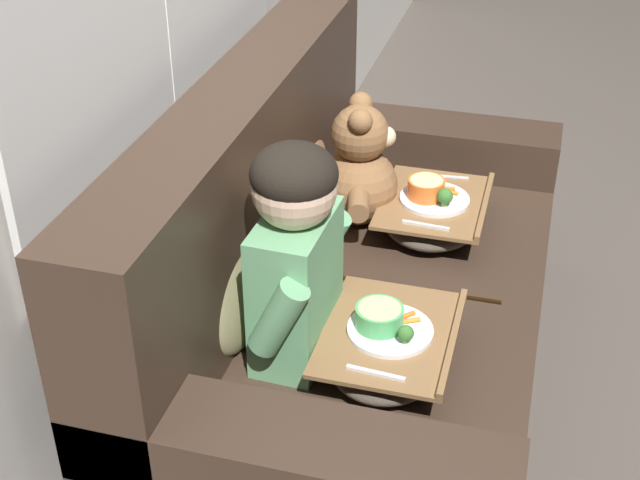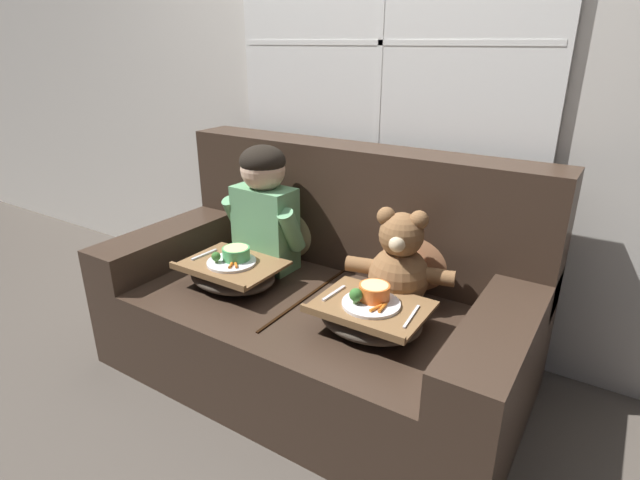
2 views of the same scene
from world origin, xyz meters
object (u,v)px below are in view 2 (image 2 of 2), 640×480
at_px(throw_pillow_behind_child, 288,221).
at_px(throw_pillow_behind_teddy, 417,250).
at_px(child_figure, 264,202).
at_px(lap_tray_child, 232,272).
at_px(lap_tray_teddy, 370,315).
at_px(teddy_bear, 399,265).
at_px(couch, 323,300).

relative_size(throw_pillow_behind_child, throw_pillow_behind_teddy, 1.05).
bearing_deg(throw_pillow_behind_teddy, child_figure, -165.16).
relative_size(throw_pillow_behind_child, lap_tray_child, 0.91).
bearing_deg(lap_tray_teddy, teddy_bear, 89.57).
height_order(couch, teddy_bear, couch).
relative_size(throw_pillow_behind_child, lap_tray_teddy, 0.94).
bearing_deg(couch, lap_tray_child, -148.65).
bearing_deg(lap_tray_child, couch, 31.35).
relative_size(throw_pillow_behind_teddy, lap_tray_teddy, 0.90).
height_order(throw_pillow_behind_teddy, lap_tray_teddy, throw_pillow_behind_teddy).
distance_m(throw_pillow_behind_child, lap_tray_teddy, 0.82).
xyz_separation_m(throw_pillow_behind_child, throw_pillow_behind_teddy, (0.69, 0.00, 0.00)).
xyz_separation_m(couch, child_figure, (-0.34, 0.03, 0.39)).
bearing_deg(child_figure, couch, -5.40).
xyz_separation_m(couch, lap_tray_child, (-0.34, -0.21, 0.13)).
relative_size(teddy_bear, lap_tray_child, 1.05).
distance_m(throw_pillow_behind_child, child_figure, 0.23).
bearing_deg(teddy_bear, throw_pillow_behind_teddy, 90.39).
distance_m(couch, teddy_bear, 0.43).
bearing_deg(couch, throw_pillow_behind_child, 148.01).
distance_m(throw_pillow_behind_child, lap_tray_child, 0.44).
relative_size(child_figure, teddy_bear, 1.32).
bearing_deg(child_figure, lap_tray_child, -90.01).
relative_size(child_figure, lap_tray_child, 1.38).
distance_m(throw_pillow_behind_teddy, lap_tray_teddy, 0.44).
relative_size(throw_pillow_behind_teddy, lap_tray_child, 0.87).
bearing_deg(teddy_bear, lap_tray_teddy, -90.43).
bearing_deg(throw_pillow_behind_child, couch, -31.99).
relative_size(couch, throw_pillow_behind_child, 4.67).
bearing_deg(teddy_bear, throw_pillow_behind_child, 164.83).
bearing_deg(throw_pillow_behind_child, lap_tray_teddy, -31.70).
bearing_deg(lap_tray_teddy, child_figure, 160.59).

